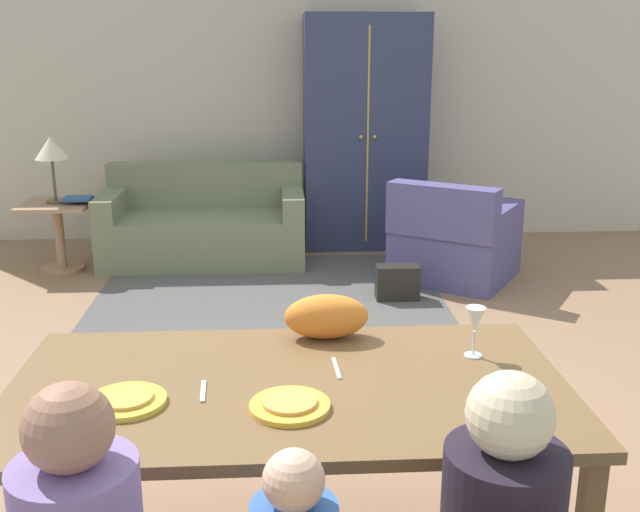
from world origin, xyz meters
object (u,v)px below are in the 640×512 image
at_px(plate_near_man, 126,401).
at_px(table_lamp, 51,151).
at_px(wine_glass, 475,322).
at_px(couch, 204,226).
at_px(plate_near_child, 290,406).
at_px(cat, 326,316).
at_px(book_lower, 79,200).
at_px(book_upper, 78,199).
at_px(handbag, 397,282).
at_px(armchair, 454,241).
at_px(dining_table, 289,402).
at_px(armoire, 364,133).
at_px(side_table, 59,226).

relative_size(plate_near_man, table_lamp, 0.46).
relative_size(wine_glass, couch, 0.11).
xyz_separation_m(plate_near_child, cat, (0.15, 0.57, 0.08)).
height_order(plate_near_child, book_lower, plate_near_child).
xyz_separation_m(book_upper, handbag, (2.51, -0.85, -0.49)).
height_order(armchair, book_lower, armchair).
relative_size(couch, book_upper, 7.86).
relative_size(plate_near_child, table_lamp, 0.46).
bearing_deg(plate_near_man, table_lamp, 108.68).
relative_size(dining_table, armoire, 0.88).
distance_m(dining_table, book_upper, 4.15).
distance_m(plate_near_child, couch, 4.37).
relative_size(couch, armoire, 0.82).
bearing_deg(dining_table, armchair, 68.09).
bearing_deg(armoire, wine_glass, -91.42).
bearing_deg(table_lamp, book_lower, 13.96).
bearing_deg(table_lamp, book_upper, -15.43).
xyz_separation_m(dining_table, side_table, (-1.85, 3.86, -0.31)).
distance_m(side_table, table_lamp, 0.63).
height_order(armchair, handbag, armchair).
height_order(dining_table, armoire, armoire).
height_order(plate_near_child, armoire, armoire).
bearing_deg(cat, table_lamp, 119.29).
xyz_separation_m(plate_near_child, couch, (-0.67, 4.30, -0.47)).
distance_m(plate_near_man, book_lower, 4.19).
bearing_deg(plate_near_child, table_lamp, 114.65).
bearing_deg(armoire, dining_table, -99.63).
distance_m(couch, table_lamp, 1.40).
bearing_deg(armchair, table_lamp, 172.14).
height_order(couch, handbag, couch).
distance_m(armoire, book_lower, 2.58).
height_order(plate_near_man, cat, cat).
xyz_separation_m(plate_near_man, armchair, (1.88, 3.53, -0.45)).
bearing_deg(plate_near_man, cat, 37.62).
distance_m(dining_table, side_table, 4.29).
xyz_separation_m(plate_near_man, book_lower, (-1.17, 4.02, -0.18)).
bearing_deg(side_table, cat, -60.02).
xyz_separation_m(cat, armchair, (1.22, 3.03, -0.53)).
distance_m(plate_near_man, handbag, 3.43).
xyz_separation_m(armchair, table_lamp, (-3.23, 0.45, 0.69)).
height_order(wine_glass, book_upper, wine_glass).
bearing_deg(armchair, plate_near_man, -118.02).
xyz_separation_m(plate_near_man, armoire, (1.28, 4.68, 0.28)).
height_order(plate_near_child, couch, couch).
xyz_separation_m(plate_near_child, book_upper, (-1.66, 3.99, -0.15)).
xyz_separation_m(plate_near_man, plate_near_child, (0.51, -0.06, 0.00)).
distance_m(armchair, table_lamp, 3.33).
bearing_deg(armoire, side_table, -165.12).
distance_m(side_table, book_lower, 0.28).
xyz_separation_m(armchair, handbag, (-0.52, -0.45, -0.19)).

